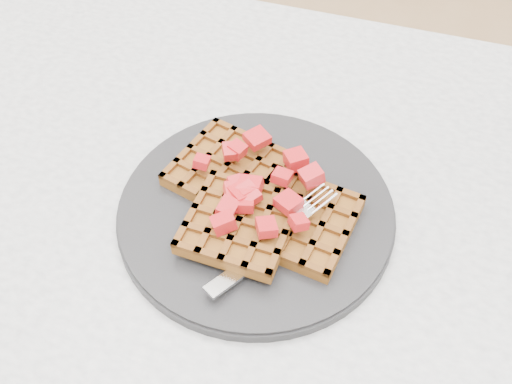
# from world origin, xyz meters

# --- Properties ---
(table) EXTENTS (1.20, 0.80, 0.75)m
(table) POSITION_xyz_m (0.00, 0.00, 0.64)
(table) COLOR silver
(table) RESTS_ON ground
(plate) EXTENTS (0.30, 0.30, 0.02)m
(plate) POSITION_xyz_m (-0.06, -0.01, 0.76)
(plate) COLOR black
(plate) RESTS_ON table
(waffles) EXTENTS (0.22, 0.20, 0.03)m
(waffles) POSITION_xyz_m (-0.06, -0.01, 0.78)
(waffles) COLOR brown
(waffles) RESTS_ON plate
(strawberry_pile) EXTENTS (0.15, 0.15, 0.02)m
(strawberry_pile) POSITION_xyz_m (-0.06, -0.01, 0.80)
(strawberry_pile) COLOR #9D0008
(strawberry_pile) RESTS_ON waffles
(fork) EXTENTS (0.11, 0.17, 0.02)m
(fork) POSITION_xyz_m (-0.02, -0.05, 0.77)
(fork) COLOR silver
(fork) RESTS_ON plate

